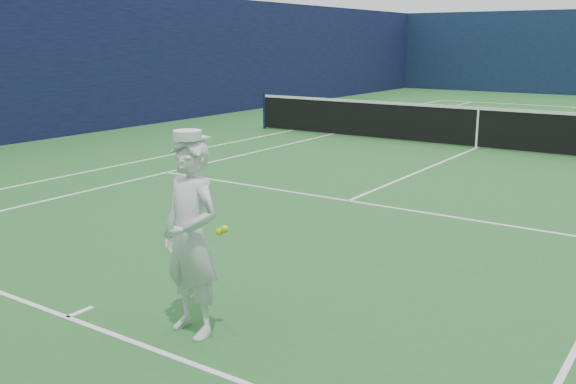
{
  "coord_description": "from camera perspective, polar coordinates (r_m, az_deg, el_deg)",
  "views": [
    {
      "loc": [
        4.9,
        -15.36,
        2.56
      ],
      "look_at": [
        1.2,
        -9.93,
        1.0
      ],
      "focal_mm": 40.0,
      "sensor_mm": 36.0,
      "label": 1
    }
  ],
  "objects": [
    {
      "name": "tennis_net",
      "position": [
        16.25,
        16.5,
        5.69
      ],
      "size": [
        12.88,
        0.09,
        1.07
      ],
      "color": "#141E4C",
      "rests_on": "ground"
    },
    {
      "name": "tennis_player",
      "position": [
        5.65,
        -8.61,
        -4.0
      ],
      "size": [
        0.75,
        0.56,
        1.83
      ],
      "rotation": [
        0.0,
        0.0,
        -0.14
      ],
      "color": "white",
      "rests_on": "ground"
    },
    {
      "name": "court_markings",
      "position": [
        16.32,
        16.37,
        3.77
      ],
      "size": [
        11.03,
        23.83,
        0.01
      ],
      "color": "white",
      "rests_on": "ground"
    },
    {
      "name": "windscreen_fence",
      "position": [
        16.13,
        16.84,
        10.78
      ],
      "size": [
        20.12,
        36.12,
        4.0
      ],
      "color": "#0F1B37",
      "rests_on": "ground"
    },
    {
      "name": "ground",
      "position": [
        16.32,
        16.37,
        3.76
      ],
      "size": [
        80.0,
        80.0,
        0.0
      ],
      "primitive_type": "plane",
      "color": "#256329",
      "rests_on": "ground"
    }
  ]
}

